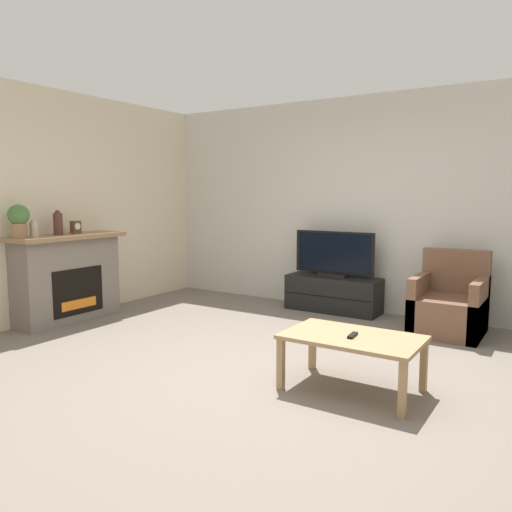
{
  "coord_description": "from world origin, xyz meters",
  "views": [
    {
      "loc": [
        2.06,
        -3.46,
        1.49
      ],
      "look_at": [
        -0.69,
        0.84,
        0.85
      ],
      "focal_mm": 35.0,
      "sensor_mm": 36.0,
      "label": 1
    }
  ],
  "objects_px": {
    "mantel_vase_left": "(34,229)",
    "tv_stand": "(333,294)",
    "fireplace": "(67,277)",
    "remote": "(353,335)",
    "coffee_table": "(352,342)",
    "armchair": "(449,307)",
    "mantel_vase_centre_left": "(58,223)",
    "mantel_clock": "(76,227)",
    "tv": "(334,256)",
    "potted_plant": "(19,219)"
  },
  "relations": [
    {
      "from": "mantel_vase_left",
      "to": "mantel_clock",
      "type": "distance_m",
      "value": 0.54
    },
    {
      "from": "fireplace",
      "to": "tv",
      "type": "xyz_separation_m",
      "value": [
        2.44,
        2.12,
        0.19
      ]
    },
    {
      "from": "fireplace",
      "to": "mantel_clock",
      "type": "relative_size",
      "value": 8.99
    },
    {
      "from": "potted_plant",
      "to": "tv_stand",
      "type": "relative_size",
      "value": 0.3
    },
    {
      "from": "fireplace",
      "to": "tv",
      "type": "distance_m",
      "value": 3.23
    },
    {
      "from": "mantel_vase_left",
      "to": "remote",
      "type": "bearing_deg",
      "value": 2.87
    },
    {
      "from": "mantel_clock",
      "to": "remote",
      "type": "height_order",
      "value": "mantel_clock"
    },
    {
      "from": "potted_plant",
      "to": "tv",
      "type": "distance_m",
      "value": 3.65
    },
    {
      "from": "tv_stand",
      "to": "potted_plant",
      "type": "bearing_deg",
      "value": -132.0
    },
    {
      "from": "remote",
      "to": "mantel_vase_centre_left",
      "type": "bearing_deg",
      "value": 172.87
    },
    {
      "from": "fireplace",
      "to": "armchair",
      "type": "height_order",
      "value": "fireplace"
    },
    {
      "from": "tv_stand",
      "to": "tv",
      "type": "bearing_deg",
      "value": -90.0
    },
    {
      "from": "mantel_clock",
      "to": "armchair",
      "type": "height_order",
      "value": "mantel_clock"
    },
    {
      "from": "remote",
      "to": "tv",
      "type": "bearing_deg",
      "value": 111.75
    },
    {
      "from": "mantel_vase_centre_left",
      "to": "potted_plant",
      "type": "bearing_deg",
      "value": -90.0
    },
    {
      "from": "potted_plant",
      "to": "armchair",
      "type": "relative_size",
      "value": 0.4
    },
    {
      "from": "mantel_vase_centre_left",
      "to": "mantel_clock",
      "type": "bearing_deg",
      "value": 89.81
    },
    {
      "from": "tv",
      "to": "mantel_clock",
      "type": "bearing_deg",
      "value": -140.73
    },
    {
      "from": "mantel_vase_centre_left",
      "to": "coffee_table",
      "type": "xyz_separation_m",
      "value": [
        3.6,
        -0.09,
        -0.78
      ]
    },
    {
      "from": "mantel_vase_left",
      "to": "tv_stand",
      "type": "bearing_deg",
      "value": 46.15
    },
    {
      "from": "mantel_vase_left",
      "to": "remote",
      "type": "height_order",
      "value": "mantel_vase_left"
    },
    {
      "from": "fireplace",
      "to": "armchair",
      "type": "distance_m",
      "value": 4.32
    },
    {
      "from": "mantel_vase_centre_left",
      "to": "tv",
      "type": "xyz_separation_m",
      "value": [
        2.42,
        2.22,
        -0.44
      ]
    },
    {
      "from": "mantel_clock",
      "to": "remote",
      "type": "bearing_deg",
      "value": -5.67
    },
    {
      "from": "fireplace",
      "to": "coffee_table",
      "type": "xyz_separation_m",
      "value": [
        3.62,
        -0.19,
        -0.14
      ]
    },
    {
      "from": "fireplace",
      "to": "remote",
      "type": "bearing_deg",
      "value": -3.53
    },
    {
      "from": "potted_plant",
      "to": "remote",
      "type": "distance_m",
      "value": 3.71
    },
    {
      "from": "mantel_clock",
      "to": "tv_stand",
      "type": "relative_size",
      "value": 0.13
    },
    {
      "from": "mantel_vase_centre_left",
      "to": "tv",
      "type": "bearing_deg",
      "value": 42.46
    },
    {
      "from": "coffee_table",
      "to": "armchair",
      "type": "bearing_deg",
      "value": 82.27
    },
    {
      "from": "mantel_vase_left",
      "to": "tv",
      "type": "bearing_deg",
      "value": 46.13
    },
    {
      "from": "mantel_clock",
      "to": "tv_stand",
      "type": "bearing_deg",
      "value": 39.31
    },
    {
      "from": "tv_stand",
      "to": "coffee_table",
      "type": "height_order",
      "value": "tv_stand"
    },
    {
      "from": "mantel_vase_centre_left",
      "to": "remote",
      "type": "relative_size",
      "value": 1.85
    },
    {
      "from": "tv_stand",
      "to": "mantel_clock",
      "type": "bearing_deg",
      "value": -140.69
    },
    {
      "from": "mantel_vase_left",
      "to": "tv_stand",
      "type": "height_order",
      "value": "mantel_vase_left"
    },
    {
      "from": "tv_stand",
      "to": "tv",
      "type": "xyz_separation_m",
      "value": [
        0.0,
        -0.0,
        0.49
      ]
    },
    {
      "from": "coffee_table",
      "to": "remote",
      "type": "height_order",
      "value": "remote"
    },
    {
      "from": "tv",
      "to": "armchair",
      "type": "xyz_separation_m",
      "value": [
        1.46,
        -0.26,
        -0.43
      ]
    },
    {
      "from": "mantel_vase_centre_left",
      "to": "potted_plant",
      "type": "distance_m",
      "value": 0.48
    },
    {
      "from": "coffee_table",
      "to": "mantel_vase_left",
      "type": "bearing_deg",
      "value": -176.66
    },
    {
      "from": "fireplace",
      "to": "mantel_vase_left",
      "type": "xyz_separation_m",
      "value": [
        0.02,
        -0.4,
        0.59
      ]
    },
    {
      "from": "fireplace",
      "to": "mantel_vase_centre_left",
      "type": "xyz_separation_m",
      "value": [
        0.02,
        -0.1,
        0.63
      ]
    },
    {
      "from": "mantel_vase_left",
      "to": "mantel_vase_centre_left",
      "type": "height_order",
      "value": "mantel_vase_centre_left"
    },
    {
      "from": "remote",
      "to": "mantel_vase_left",
      "type": "bearing_deg",
      "value": 177.68
    },
    {
      "from": "armchair",
      "to": "remote",
      "type": "height_order",
      "value": "armchair"
    },
    {
      "from": "fireplace",
      "to": "remote",
      "type": "distance_m",
      "value": 3.64
    },
    {
      "from": "tv_stand",
      "to": "coffee_table",
      "type": "xyz_separation_m",
      "value": [
        1.18,
        -2.31,
        0.15
      ]
    },
    {
      "from": "fireplace",
      "to": "armchair",
      "type": "relative_size",
      "value": 1.53
    },
    {
      "from": "mantel_vase_centre_left",
      "to": "mantel_clock",
      "type": "height_order",
      "value": "mantel_vase_centre_left"
    }
  ]
}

